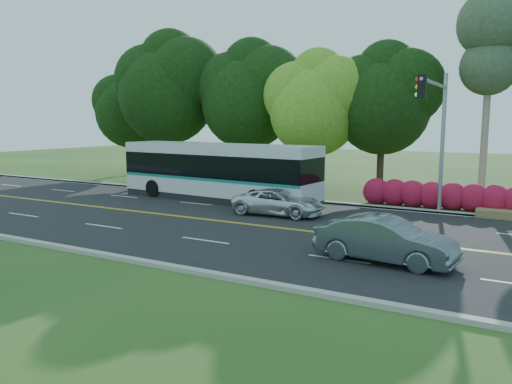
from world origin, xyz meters
The scene contains 12 objects.
ground centered at (0.00, 0.00, 0.00)m, with size 120.00×120.00×0.00m, color #244617.
road centered at (0.00, 0.00, 0.01)m, with size 60.00×14.00×0.02m, color black.
curb_north centered at (0.00, 7.15, 0.07)m, with size 60.00×0.30×0.15m, color #A59F95.
curb_south centered at (0.00, -7.15, 0.07)m, with size 60.00×0.30×0.15m, color #A59F95.
grass_verge centered at (0.00, 9.00, 0.05)m, with size 60.00×4.00×0.10m, color #244617.
lane_markings centered at (-0.09, 0.00, 0.02)m, with size 57.60×13.82×0.00m.
tree_row centered at (-5.15, 12.13, 6.73)m, with size 44.70×9.10×13.84m.
bougainvillea_hedge centered at (7.18, 8.15, 0.72)m, with size 9.50×2.25×1.50m.
traffic_signal centered at (6.49, 5.40, 4.67)m, with size 0.42×6.10×7.00m.
transit_bus centered at (-5.68, 5.22, 1.66)m, with size 12.85×3.80×3.31m.
sedan centered at (6.44, -3.09, 0.77)m, with size 1.60×4.58×1.51m, color slate.
suv centered at (-0.40, 2.74, 0.66)m, with size 2.11×4.58×1.27m, color white.
Camera 1 is at (10.52, -19.21, 4.67)m, focal length 35.00 mm.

